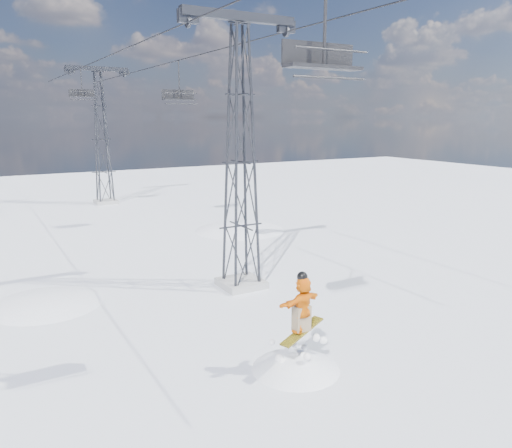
{
  "coord_description": "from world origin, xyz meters",
  "views": [
    {
      "loc": [
        -9.07,
        -10.58,
        7.34
      ],
      "look_at": [
        -0.99,
        3.56,
        3.85
      ],
      "focal_mm": 35.0,
      "sensor_mm": 36.0,
      "label": 1
    }
  ],
  "objects_px": {
    "lift_tower_near": "(241,163)",
    "snowboarder_jump": "(295,418)",
    "lift_chair_near": "(322,58)",
    "lift_tower_far": "(102,140)"
  },
  "relations": [
    {
      "from": "lift_tower_far",
      "to": "lift_chair_near",
      "type": "distance_m",
      "value": 33.63
    },
    {
      "from": "lift_tower_far",
      "to": "lift_chair_near",
      "type": "height_order",
      "value": "lift_tower_far"
    },
    {
      "from": "lift_tower_near",
      "to": "snowboarder_jump",
      "type": "bearing_deg",
      "value": -105.87
    },
    {
      "from": "lift_tower_far",
      "to": "snowboarder_jump",
      "type": "bearing_deg",
      "value": -93.69
    },
    {
      "from": "lift_tower_far",
      "to": "snowboarder_jump",
      "type": "xyz_separation_m",
      "value": [
        -2.09,
        -32.35,
        -7.1
      ]
    },
    {
      "from": "lift_tower_near",
      "to": "snowboarder_jump",
      "type": "xyz_separation_m",
      "value": [
        -2.09,
        -7.35,
        -7.1
      ]
    },
    {
      "from": "lift_tower_near",
      "to": "lift_tower_far",
      "type": "relative_size",
      "value": 1.0
    },
    {
      "from": "lift_tower_far",
      "to": "lift_chair_near",
      "type": "relative_size",
      "value": 4.36
    },
    {
      "from": "snowboarder_jump",
      "to": "lift_chair_near",
      "type": "bearing_deg",
      "value": -96.03
    },
    {
      "from": "lift_tower_near",
      "to": "lift_tower_far",
      "type": "xyz_separation_m",
      "value": [
        0.0,
        25.0,
        0.0
      ]
    }
  ]
}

